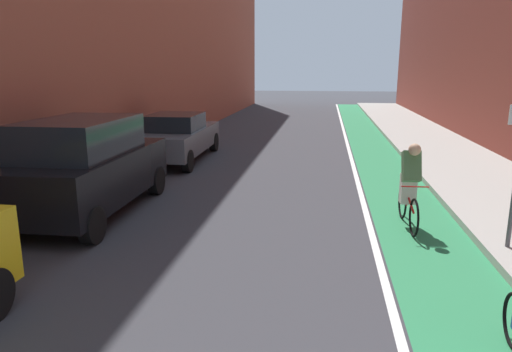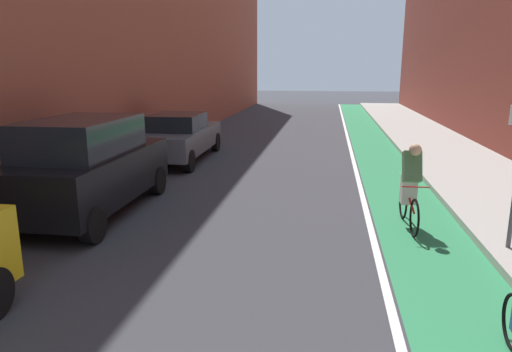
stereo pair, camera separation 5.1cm
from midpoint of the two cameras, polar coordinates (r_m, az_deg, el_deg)
ground_plane at (r=16.77m, az=2.82°, el=2.95°), size 95.21×95.21×0.00m
bike_lane_paint at (r=18.74m, az=13.86°, el=3.67°), size 1.60×43.28×0.00m
lane_divider_stripe at (r=18.68m, az=11.10°, el=3.77°), size 0.12×43.28×0.00m
sidewalk_right at (r=19.11m, az=20.98°, el=3.56°), size 3.15×43.28×0.14m
building_facade_right at (r=21.69m, az=28.49°, el=17.60°), size 2.40×39.28×10.44m
parked_suv_black at (r=9.98m, az=-20.22°, el=1.17°), size 1.97×4.38×1.98m
parked_sedan_gray at (r=15.34m, az=-9.74°, el=4.81°), size 1.93×4.72×1.53m
cyclist_mid at (r=9.12m, az=18.19°, el=-0.80°), size 0.48×1.74×1.62m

